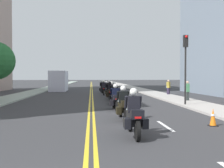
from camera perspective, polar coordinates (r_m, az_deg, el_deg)
ground_plane at (r=51.06m, az=-4.24°, el=-0.77°), size 264.00×264.00×0.00m
sidewalk_left at (r=51.58m, az=-12.38°, el=-0.71°), size 2.68×144.00×0.12m
sidewalk_right at (r=51.57m, az=3.90°, el=-0.68°), size 2.68×144.00×0.12m
centreline_yellow_inner at (r=51.06m, az=-4.38°, el=-0.76°), size 0.12×132.00×0.01m
centreline_yellow_outer at (r=51.06m, az=-4.11°, el=-0.76°), size 0.12×132.00×0.01m
lane_dashes_white at (r=32.22m, az=1.06°, el=-2.06°), size 0.14×56.40×0.01m
building_right_1 at (r=36.00m, az=21.85°, el=9.52°), size 6.29×13.14×14.19m
motorcycle_0 at (r=9.31m, az=4.52°, el=-6.67°), size 0.76×2.27×1.61m
motorcycle_1 at (r=12.84m, az=2.36°, el=-4.55°), size 0.78×2.25×1.58m
motorcycle_2 at (r=16.57m, az=0.72°, el=-3.19°), size 0.77×2.22×1.57m
motorcycle_3 at (r=20.14m, az=0.45°, el=-2.30°), size 0.77×2.11×1.65m
motorcycle_4 at (r=23.56m, az=-0.41°, el=-1.76°), size 0.76×2.19×1.59m
motorcycle_5 at (r=26.86m, az=-0.69°, el=-1.31°), size 0.76×2.29×1.67m
motorcycle_6 at (r=30.47m, az=-1.71°, el=-1.03°), size 0.78×2.20×1.63m
motorcycle_7 at (r=34.05m, az=-2.02°, el=-0.79°), size 0.76×2.15×1.59m
traffic_cone_0 at (r=12.02m, az=19.94°, el=-6.41°), size 0.33×0.33×0.71m
traffic_light_near at (r=19.55m, az=14.80°, el=5.34°), size 0.28×0.38×4.80m
pedestrian_0 at (r=30.43m, az=11.45°, el=-0.68°), size 0.37×0.50×1.67m
pedestrian_2 at (r=22.89m, az=15.15°, el=-1.41°), size 0.26×0.38×1.66m
parked_truck at (r=40.38m, az=-10.74°, el=0.43°), size 2.20×6.50×2.80m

